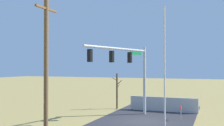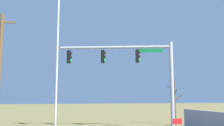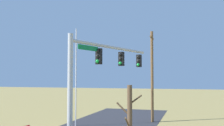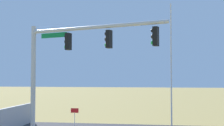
{
  "view_description": "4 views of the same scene",
  "coord_description": "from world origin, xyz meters",
  "views": [
    {
      "loc": [
        -21.16,
        -5.57,
        4.6
      ],
      "look_at": [
        -0.51,
        2.71,
        4.93
      ],
      "focal_mm": 41.13,
      "sensor_mm": 36.0,
      "label": 1
    },
    {
      "loc": [
        -5.36,
        -16.32,
        2.42
      ],
      "look_at": [
        -0.93,
        2.2,
        4.96
      ],
      "focal_mm": 41.1,
      "sensor_mm": 36.0,
      "label": 2
    },
    {
      "loc": [
        15.65,
        6.79,
        4.18
      ],
      "look_at": [
        -1.22,
        1.75,
        5.14
      ],
      "focal_mm": 41.85,
      "sensor_mm": 36.0,
      "label": 3
    },
    {
      "loc": [
        -4.17,
        18.2,
        3.45
      ],
      "look_at": [
        -1.81,
        2.44,
        4.16
      ],
      "focal_mm": 49.01,
      "sensor_mm": 36.0,
      "label": 4
    }
  ],
  "objects": [
    {
      "name": "signal_mast",
      "position": [
        0.72,
        1.56,
        4.71
      ],
      "size": [
        8.1,
        2.7,
        6.49
      ],
      "color": "#B2B5BA",
      "rests_on": "ground_plane"
    },
    {
      "name": "retaining_fence",
      "position": [
        5.33,
        -0.62,
        0.73
      ],
      "size": [
        0.2,
        6.93,
        1.46
      ],
      "primitive_type": "cube",
      "color": "#A8A8AD",
      "rests_on": "ground_plane"
    },
    {
      "name": "open_sign",
      "position": [
        1.65,
        -2.85,
        0.91
      ],
      "size": [
        0.56,
        0.04,
        1.22
      ],
      "color": "silver",
      "rests_on": "ground_plane"
    },
    {
      "name": "flagpole",
      "position": [
        -5.07,
        -2.66,
        4.21
      ],
      "size": [
        0.1,
        0.1,
        8.41
      ],
      "primitive_type": "cylinder",
      "color": "silver",
      "rests_on": "ground_plane"
    }
  ]
}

